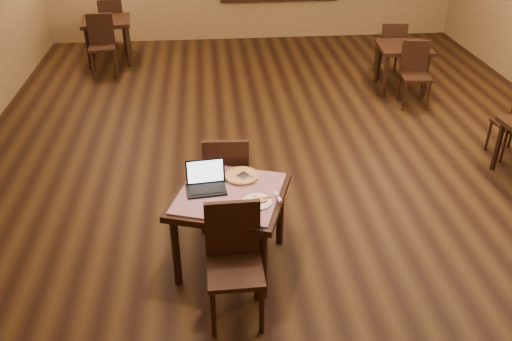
{
  "coord_description": "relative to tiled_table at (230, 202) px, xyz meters",
  "views": [
    {
      "loc": [
        -0.99,
        -5.85,
        3.28
      ],
      "look_at": [
        -0.6,
        -1.75,
        0.85
      ],
      "focal_mm": 38.0,
      "sensor_mm": 36.0,
      "label": 1
    }
  ],
  "objects": [
    {
      "name": "napkin_roll",
      "position": [
        0.4,
        -0.14,
        0.12
      ],
      "size": [
        0.06,
        0.15,
        0.04
      ],
      "rotation": [
        0.0,
        0.0,
        0.2
      ],
      "color": "white",
      "rests_on": "tiled_table"
    },
    {
      "name": "other_table_b_chair_far",
      "position": [
        -1.85,
        6.31,
        -0.1
      ],
      "size": [
        0.47,
        0.47,
        0.99
      ],
      "rotation": [
        0.0,
        0.0,
        3.25
      ],
      "color": "black",
      "rests_on": "ground"
    },
    {
      "name": "chair_main_near",
      "position": [
        -0.0,
        -0.61,
        -0.09
      ],
      "size": [
        0.44,
        0.44,
        1.0
      ],
      "rotation": [
        0.0,
        0.0,
        0.02
      ],
      "color": "black",
      "rests_on": "ground"
    },
    {
      "name": "ground",
      "position": [
        0.85,
        1.95,
        -0.66
      ],
      "size": [
        10.0,
        10.0,
        0.0
      ],
      "primitive_type": "plane",
      "color": "black",
      "rests_on": "ground"
    },
    {
      "name": "other_table_a_chair_near",
      "position": [
        2.89,
        3.41,
        -0.13
      ],
      "size": [
        0.44,
        0.44,
        0.93
      ],
      "rotation": [
        0.0,
        0.0,
        -0.09
      ],
      "color": "black",
      "rests_on": "ground"
    },
    {
      "name": "other_table_b_chair_near",
      "position": [
        -1.87,
        5.15,
        -0.1
      ],
      "size": [
        0.47,
        0.47,
        0.99
      ],
      "rotation": [
        0.0,
        0.0,
        0.1
      ],
      "color": "black",
      "rests_on": "ground"
    },
    {
      "name": "spatula",
      "position": [
        0.14,
        0.22,
        0.13
      ],
      "size": [
        0.25,
        0.26,
        0.01
      ],
      "primitive_type": "cube",
      "rotation": [
        0.0,
        0.0,
        0.75
      ],
      "color": "silver",
      "rests_on": "pizza_whole"
    },
    {
      "name": "laptop",
      "position": [
        -0.2,
        0.1,
        0.16
      ],
      "size": [
        0.36,
        0.3,
        0.23
      ],
      "rotation": [
        0.0,
        0.0,
        0.11
      ],
      "color": "black",
      "rests_on": "tiled_table"
    },
    {
      "name": "other_table_a",
      "position": [
        2.88,
        3.95,
        -0.06
      ],
      "size": [
        0.84,
        0.84,
        0.72
      ],
      "rotation": [
        0.0,
        0.0,
        -0.09
      ],
      "color": "black",
      "rests_on": "ground"
    },
    {
      "name": "pizza_whole",
      "position": [
        0.12,
        0.24,
        0.12
      ],
      "size": [
        0.31,
        0.31,
        0.02
      ],
      "color": "#F9E6A6",
      "rests_on": "pizza_pan"
    },
    {
      "name": "other_table_b",
      "position": [
        -1.86,
        5.73,
        -0.02
      ],
      "size": [
        0.9,
        0.9,
        0.77
      ],
      "rotation": [
        0.0,
        0.0,
        0.1
      ],
      "color": "black",
      "rests_on": "ground"
    },
    {
      "name": "pizza_pan",
      "position": [
        0.12,
        0.24,
        0.11
      ],
      "size": [
        0.33,
        0.33,
        0.01
      ],
      "primitive_type": "cylinder",
      "color": "silver",
      "rests_on": "tiled_table"
    },
    {
      "name": "other_table_a_chair_far",
      "position": [
        2.87,
        4.5,
        -0.13
      ],
      "size": [
        0.44,
        0.44,
        0.93
      ],
      "rotation": [
        0.0,
        0.0,
        3.05
      ],
      "color": "black",
      "rests_on": "ground"
    },
    {
      "name": "tiled_table",
      "position": [
        0.0,
        0.0,
        0.0
      ],
      "size": [
        1.16,
        1.16,
        0.76
      ],
      "rotation": [
        0.0,
        0.0,
        -0.32
      ],
      "color": "black",
      "rests_on": "ground"
    },
    {
      "name": "chair_main_far",
      "position": [
        -0.0,
        0.61,
        -0.1
      ],
      "size": [
        0.45,
        0.45,
        1.0
      ],
      "rotation": [
        0.0,
        0.0,
        3.1
      ],
      "color": "black",
      "rests_on": "ground"
    },
    {
      "name": "plate",
      "position": [
        0.22,
        -0.18,
        0.11
      ],
      "size": [
        0.25,
        0.25,
        0.01
      ],
      "primitive_type": "cylinder",
      "color": "white",
      "rests_on": "tiled_table"
    },
    {
      "name": "pizza_slice",
      "position": [
        0.22,
        -0.18,
        0.13
      ],
      "size": [
        0.21,
        0.21,
        0.02
      ],
      "primitive_type": null,
      "rotation": [
        0.0,
        0.0,
        0.28
      ],
      "color": "#F9E6A6",
      "rests_on": "plate"
    }
  ]
}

